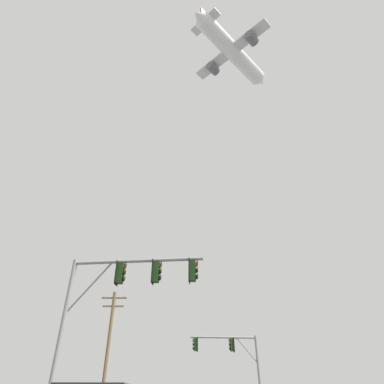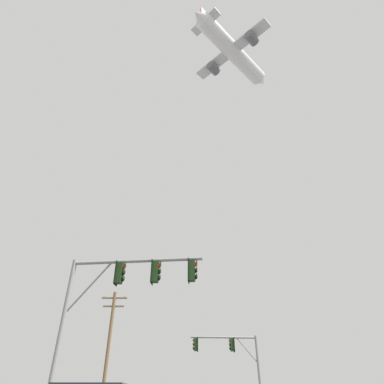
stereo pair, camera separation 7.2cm
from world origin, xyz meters
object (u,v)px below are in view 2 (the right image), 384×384
(utility_pole, at_px, (108,346))
(airplane, at_px, (233,52))
(signal_pole_near, at_px, (119,292))
(signal_pole_far, at_px, (233,355))

(utility_pole, distance_m, airplane, 52.44)
(signal_pole_near, xyz_separation_m, airplane, (10.65, 22.38, 49.74))
(signal_pole_near, height_order, airplane, airplane)
(signal_pole_near, xyz_separation_m, signal_pole_far, (6.33, 13.58, -0.97))
(signal_pole_far, relative_size, airplane, 0.34)
(signal_pole_far, distance_m, utility_pole, 10.04)
(signal_pole_near, distance_m, utility_pole, 15.44)
(signal_pole_near, relative_size, airplane, 0.41)
(utility_pole, bearing_deg, signal_pole_near, -76.59)
(signal_pole_near, height_order, utility_pole, utility_pole)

